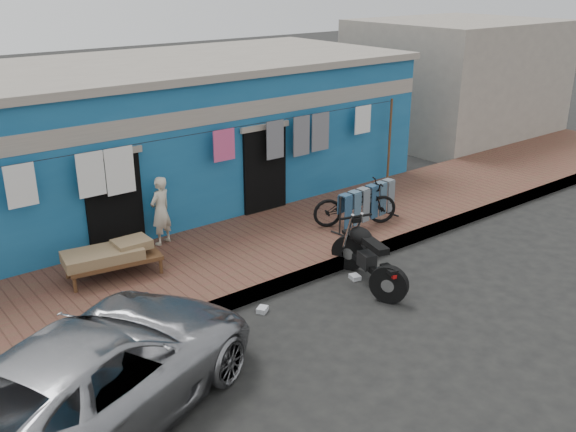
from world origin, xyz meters
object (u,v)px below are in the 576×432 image
object	(u,v)px
seated_person	(161,211)
motorcycle	(369,255)
car	(95,374)
charpoy	(114,261)
bicycle	(355,199)
jeans_rack	(367,205)

from	to	relation	value
seated_person	motorcycle	bearing A→B (deg)	101.72
motorcycle	car	bearing A→B (deg)	-158.33
seated_person	charpoy	xyz separation A→B (m)	(-1.35, -0.77, -0.40)
bicycle	seated_person	bearing A→B (deg)	92.83
seated_person	bicycle	size ratio (longest dim) A/B	0.77
seated_person	motorcycle	xyz separation A→B (m)	(2.25, -3.42, -0.36)
bicycle	motorcycle	distance (m)	2.30
jeans_rack	bicycle	bearing A→B (deg)	145.06
bicycle	charpoy	bearing A→B (deg)	107.10
jeans_rack	motorcycle	bearing A→B (deg)	-133.91
seated_person	jeans_rack	bearing A→B (deg)	133.96
seated_person	bicycle	distance (m)	3.99
motorcycle	seated_person	bearing A→B (deg)	138.59
car	motorcycle	distance (m)	5.29
car	motorcycle	world-z (taller)	car
jeans_rack	seated_person	bearing A→B (deg)	155.55
car	jeans_rack	distance (m)	7.22
charpoy	jeans_rack	xyz separation A→B (m)	(5.20, -0.98, 0.15)
charpoy	bicycle	bearing A→B (deg)	-9.52
motorcycle	charpoy	xyz separation A→B (m)	(-3.59, 2.65, -0.04)
seated_person	jeans_rack	xyz separation A→B (m)	(3.85, -1.75, -0.25)
seated_person	bicycle	xyz separation A→B (m)	(3.65, -1.61, -0.11)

